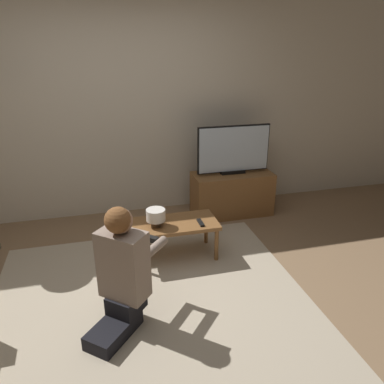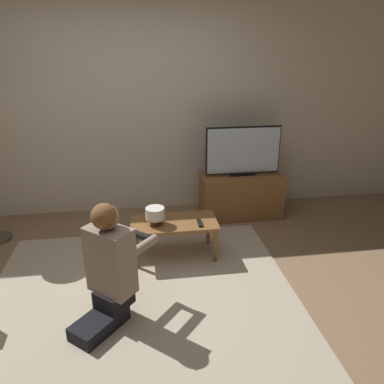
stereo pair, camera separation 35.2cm
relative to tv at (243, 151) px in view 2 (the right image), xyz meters
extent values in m
plane|color=#896B4C|center=(-1.23, -1.49, -0.82)|extent=(10.00, 10.00, 0.00)
cube|color=beige|center=(-1.23, 0.44, 0.48)|extent=(10.00, 0.06, 2.60)
cube|color=#BCAD93|center=(-1.23, -1.49, -0.81)|extent=(2.57, 2.36, 0.02)
cube|color=brown|center=(0.00, 0.00, -0.56)|extent=(0.96, 0.42, 0.53)
cube|color=black|center=(0.00, 0.00, -0.27)|extent=(0.30, 0.08, 0.04)
cube|color=black|center=(0.00, 0.00, 0.01)|extent=(0.88, 0.03, 0.56)
cube|color=silver|center=(0.00, 0.00, 0.01)|extent=(0.85, 0.04, 0.53)
cube|color=brown|center=(-0.90, -0.83, -0.46)|extent=(0.83, 0.43, 0.04)
cylinder|color=brown|center=(-1.28, -1.00, -0.65)|extent=(0.04, 0.04, 0.35)
cylinder|color=brown|center=(-0.52, -1.00, -0.65)|extent=(0.04, 0.04, 0.35)
cylinder|color=brown|center=(-1.28, -0.66, -0.65)|extent=(0.04, 0.04, 0.35)
cylinder|color=brown|center=(-0.52, -0.66, -0.65)|extent=(0.04, 0.04, 0.35)
cube|color=black|center=(-1.56, -1.79, -0.75)|extent=(0.45, 0.47, 0.11)
cube|color=black|center=(-1.45, -1.67, -0.63)|extent=(0.32, 0.33, 0.14)
cube|color=gray|center=(-1.45, -1.67, -0.30)|extent=(0.39, 0.37, 0.52)
sphere|color=tan|center=(-1.45, -1.67, 0.05)|extent=(0.18, 0.18, 0.18)
sphere|color=brown|center=(-1.46, -1.68, 0.07)|extent=(0.18, 0.18, 0.18)
cube|color=black|center=(-1.20, -1.39, -0.27)|extent=(0.12, 0.12, 0.04)
cylinder|color=gray|center=(-1.21, -1.55, -0.27)|extent=(0.25, 0.27, 0.07)
cylinder|color=gray|center=(-1.36, -1.41, -0.27)|extent=(0.25, 0.27, 0.07)
cylinder|color=#4C3823|center=(-1.08, -0.86, -0.41)|extent=(0.10, 0.10, 0.06)
cylinder|color=silver|center=(-1.08, -0.86, -0.32)|extent=(0.18, 0.18, 0.11)
cube|color=black|center=(-0.66, -0.92, -0.43)|extent=(0.04, 0.15, 0.02)
camera|label=1|loc=(-1.55, -4.00, 1.18)|focal=35.00mm
camera|label=2|loc=(-1.20, -4.07, 1.18)|focal=35.00mm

